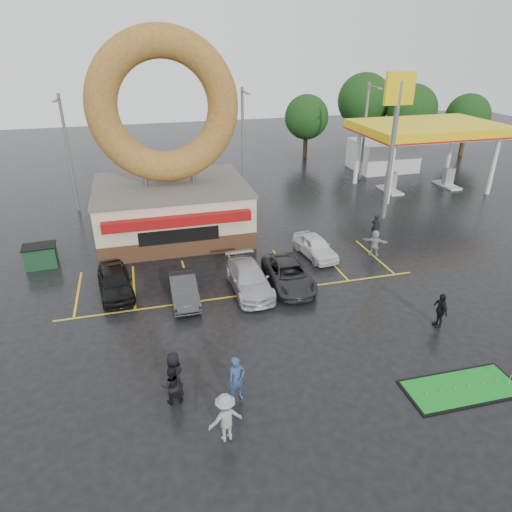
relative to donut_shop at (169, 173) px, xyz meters
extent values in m
plane|color=black|center=(3.00, -12.97, -4.46)|extent=(120.00, 120.00, 0.00)
cube|color=#472B19|center=(0.00, 0.03, -3.86)|extent=(10.00, 8.00, 1.20)
cube|color=beige|center=(0.00, 0.03, -2.11)|extent=(10.00, 8.00, 2.30)
cube|color=#59544C|center=(0.00, 0.03, -0.86)|extent=(10.20, 8.20, 0.20)
cube|color=maroon|center=(0.00, -4.27, -1.86)|extent=(9.00, 0.60, 0.60)
cylinder|color=slate|center=(-1.60, 0.03, -0.16)|extent=(0.30, 0.30, 1.20)
cylinder|color=slate|center=(1.60, 0.03, -0.16)|extent=(0.30, 0.30, 1.20)
torus|color=brown|center=(0.00, 0.03, 4.24)|extent=(9.60, 2.00, 9.60)
cylinder|color=silver|center=(18.00, 2.03, -1.96)|extent=(0.40, 0.40, 5.00)
cylinder|color=silver|center=(28.00, 2.03, -1.96)|extent=(0.40, 0.40, 5.00)
cylinder|color=silver|center=(18.00, 8.03, -1.96)|extent=(0.40, 0.40, 5.00)
cylinder|color=silver|center=(28.00, 8.03, -1.96)|extent=(0.40, 0.40, 5.00)
cube|color=silver|center=(23.00, 5.03, 0.79)|extent=(12.00, 8.00, 0.50)
cube|color=yellow|center=(23.00, 5.03, 1.09)|extent=(12.30, 8.30, 0.70)
cube|color=#99999E|center=(20.00, 5.03, -3.56)|extent=(0.90, 0.60, 1.60)
cube|color=#99999E|center=(26.00, 5.03, -3.56)|extent=(0.90, 0.60, 1.60)
cube|color=silver|center=(23.00, 12.03, -2.96)|extent=(6.00, 5.00, 3.00)
cylinder|color=slate|center=(16.00, -0.97, 0.54)|extent=(0.36, 0.36, 10.00)
cube|color=yellow|center=(16.00, -0.97, 5.04)|extent=(2.20, 0.30, 2.20)
cylinder|color=slate|center=(-7.00, 7.03, 0.04)|extent=(0.24, 0.24, 9.00)
cylinder|color=slate|center=(-7.00, 6.03, 4.24)|extent=(0.12, 2.00, 0.12)
cube|color=slate|center=(-7.00, 5.03, 4.19)|extent=(0.40, 0.18, 0.12)
cylinder|color=slate|center=(7.00, 8.03, 0.04)|extent=(0.24, 0.24, 9.00)
cylinder|color=slate|center=(7.00, 7.03, 4.24)|extent=(0.12, 2.00, 0.12)
cube|color=slate|center=(7.00, 6.03, 4.19)|extent=(0.40, 0.18, 0.12)
cylinder|color=slate|center=(19.00, 9.03, 0.04)|extent=(0.24, 0.24, 9.00)
cylinder|color=slate|center=(19.00, 8.03, 4.24)|extent=(0.12, 2.00, 0.12)
cube|color=slate|center=(19.00, 7.03, 4.19)|extent=(0.40, 0.18, 0.12)
cylinder|color=#332114|center=(29.00, 17.03, -3.02)|extent=(0.50, 0.50, 2.88)
sphere|color=black|center=(29.00, 17.03, 0.74)|extent=(5.60, 5.60, 5.60)
cylinder|color=#332114|center=(35.00, 15.03, -3.20)|extent=(0.50, 0.50, 2.52)
sphere|color=black|center=(35.00, 15.03, 0.09)|extent=(4.90, 4.90, 4.90)
cylinder|color=#332114|center=(25.00, 21.03, -2.84)|extent=(0.50, 0.50, 3.24)
sphere|color=black|center=(25.00, 21.03, 1.39)|extent=(6.30, 6.30, 6.30)
cylinder|color=#332114|center=(17.00, 19.03, -3.20)|extent=(0.50, 0.50, 2.52)
sphere|color=black|center=(17.00, 19.03, 0.09)|extent=(4.90, 4.90, 4.90)
imported|color=black|center=(-3.94, -7.53, -3.74)|extent=(2.20, 4.43, 1.45)
imported|color=#2F2F32|center=(-0.42, -9.19, -3.82)|extent=(1.40, 3.95, 1.30)
imported|color=#B7B8BC|center=(3.20, -9.09, -3.76)|extent=(2.02, 4.87, 1.41)
imported|color=#29292B|center=(5.48, -9.13, -3.80)|extent=(2.41, 4.90, 1.34)
imported|color=white|center=(8.33, -5.96, -3.79)|extent=(2.09, 4.15, 1.36)
imported|color=navy|center=(0.66, -17.17, -3.50)|extent=(0.82, 0.67, 1.94)
imported|color=black|center=(-1.77, -16.67, -3.66)|extent=(0.79, 0.62, 1.61)
imported|color=gray|center=(-0.13, -18.95, -3.51)|extent=(1.35, 0.94, 1.92)
imported|color=black|center=(-1.61, -16.21, -3.51)|extent=(0.89, 1.08, 1.91)
imported|color=black|center=(11.22, -14.82, -3.58)|extent=(0.50, 1.06, 1.77)
imported|color=#9B9B9E|center=(12.03, -6.83, -3.60)|extent=(1.62, 1.32, 1.73)
imported|color=black|center=(13.54, -4.12, -3.65)|extent=(0.71, 0.64, 1.63)
cube|color=#194325|center=(-8.34, -2.98, -3.81)|extent=(1.88, 1.32, 1.30)
cube|color=black|center=(9.47, -18.96, -4.44)|extent=(4.73, 2.11, 0.05)
cube|color=#158322|center=(9.47, -18.96, -4.41)|extent=(4.51, 1.90, 0.03)
cylinder|color=silver|center=(11.38, -19.31, -4.15)|extent=(0.02, 0.02, 0.53)
cube|color=red|center=(11.45, -19.31, -3.93)|extent=(0.14, 0.01, 0.10)
camera|label=1|loc=(-2.14, -30.45, 8.28)|focal=32.00mm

